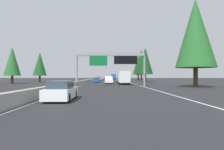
% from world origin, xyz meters
% --- Properties ---
extents(ground_plane, '(320.00, 320.00, 0.00)m').
position_xyz_m(ground_plane, '(60.00, 0.00, 0.00)').
color(ground_plane, '#262628').
extents(median_barrier, '(180.00, 0.56, 0.90)m').
position_xyz_m(median_barrier, '(80.00, 0.30, 0.45)').
color(median_barrier, '#9E9B93').
rests_on(median_barrier, ground).
extents(shoulder_stripe_right, '(160.00, 0.16, 0.01)m').
position_xyz_m(shoulder_stripe_right, '(70.00, -11.52, 0.01)').
color(shoulder_stripe_right, silver).
rests_on(shoulder_stripe_right, ground).
extents(shoulder_stripe_median, '(160.00, 0.16, 0.01)m').
position_xyz_m(shoulder_stripe_median, '(70.00, -0.25, 0.01)').
color(shoulder_stripe_median, silver).
rests_on(shoulder_stripe_median, ground).
extents(sign_gantry_overhead, '(0.50, 12.68, 6.03)m').
position_xyz_m(sign_gantry_overhead, '(32.48, -6.04, 4.80)').
color(sign_gantry_overhead, gray).
rests_on(sign_gantry_overhead, ground).
extents(sedan_near_right, '(4.40, 1.80, 1.47)m').
position_xyz_m(sedan_near_right, '(12.35, -1.75, 0.68)').
color(sedan_near_right, white).
rests_on(sedan_near_right, ground).
extents(box_truck_mid_right, '(8.50, 2.40, 2.95)m').
position_xyz_m(box_truck_mid_right, '(42.19, -8.98, 1.61)').
color(box_truck_mid_right, white).
rests_on(box_truck_mid_right, ground).
extents(minivan_distant_a, '(5.00, 1.95, 1.69)m').
position_xyz_m(minivan_distant_a, '(78.54, -1.74, 0.95)').
color(minivan_distant_a, slate).
rests_on(minivan_distant_a, ground).
extents(sedan_far_right, '(4.40, 1.80, 1.47)m').
position_xyz_m(sedan_far_right, '(122.07, -1.63, 0.68)').
color(sedan_far_right, white).
rests_on(sedan_far_right, ground).
extents(sedan_distant_b, '(4.40, 1.80, 1.47)m').
position_xyz_m(sedan_distant_b, '(54.71, -2.05, 0.68)').
color(sedan_distant_b, '#1E4793').
rests_on(sedan_distant_b, ground).
extents(pickup_near_center, '(5.60, 2.00, 1.86)m').
position_xyz_m(pickup_near_center, '(46.76, -5.65, 0.91)').
color(pickup_near_center, white).
rests_on(pickup_near_center, ground).
extents(bus_mid_center, '(11.50, 2.55, 3.10)m').
position_xyz_m(bus_mid_center, '(109.86, -8.80, 1.72)').
color(bus_mid_center, '#1E4793').
rests_on(bus_mid_center, ground).
extents(sedan_far_center, '(4.40, 1.80, 1.47)m').
position_xyz_m(sedan_far_center, '(54.50, -8.79, 0.68)').
color(sedan_far_center, '#2D6B38').
rests_on(sedan_far_center, ground).
extents(conifer_right_near, '(6.52, 6.52, 14.83)m').
position_xyz_m(conifer_right_near, '(29.17, -19.89, 9.02)').
color(conifer_right_near, '#4C3823').
rests_on(conifer_right_near, ground).
extents(conifer_right_mid, '(5.13, 5.13, 11.66)m').
position_xyz_m(conifer_right_mid, '(62.70, -18.18, 7.09)').
color(conifer_right_mid, '#4C3823').
rests_on(conifer_right_mid, ground).
extents(conifer_right_far, '(6.37, 6.37, 14.49)m').
position_xyz_m(conifer_right_far, '(88.23, -21.36, 8.81)').
color(conifer_right_far, '#4C3823').
rests_on(conifer_right_far, ground).
extents(conifer_right_distant, '(5.48, 5.48, 12.45)m').
position_xyz_m(conifer_right_distant, '(93.19, -20.66, 7.57)').
color(conifer_right_distant, '#4C3823').
rests_on(conifer_right_distant, ground).
extents(conifer_left_near, '(3.99, 3.99, 9.08)m').
position_xyz_m(conifer_left_near, '(45.78, 18.27, 5.51)').
color(conifer_left_near, '#4C3823').
rests_on(conifer_left_near, ground).
extents(conifer_left_mid, '(4.18, 4.18, 9.50)m').
position_xyz_m(conifer_left_mid, '(59.67, 16.34, 5.77)').
color(conifer_left_mid, '#4C3823').
rests_on(conifer_left_mid, ground).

